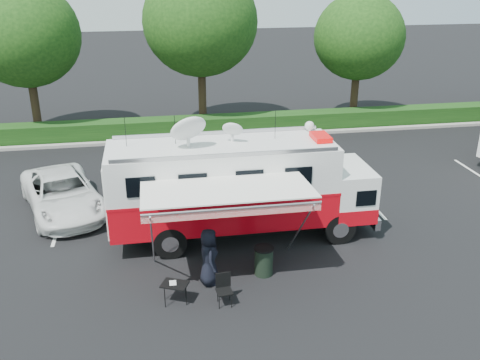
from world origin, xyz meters
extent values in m
plane|color=black|center=(0.00, 0.00, 0.00)|extent=(120.00, 120.00, 0.00)
cube|color=#9E998E|center=(4.00, 11.00, 0.07)|extent=(60.00, 0.35, 0.15)
cube|color=black|center=(4.00, 11.90, 0.50)|extent=(60.00, 1.20, 1.00)
cylinder|color=black|center=(-9.00, 13.00, 2.20)|extent=(0.44, 0.44, 4.40)
ellipsoid|color=#14380F|center=(-9.00, 13.00, 5.46)|extent=(5.63, 5.63, 5.35)
cylinder|color=black|center=(0.00, 13.00, 2.40)|extent=(0.44, 0.44, 4.80)
ellipsoid|color=#14380F|center=(0.00, 13.00, 5.95)|extent=(6.14, 6.14, 5.84)
cylinder|color=black|center=(9.00, 13.00, 2.00)|extent=(0.44, 0.44, 4.00)
ellipsoid|color=#14380F|center=(9.00, 13.00, 4.96)|extent=(5.12, 5.12, 4.86)
cube|color=silver|center=(-6.50, 3.00, 0.00)|extent=(0.12, 5.50, 0.01)
cube|color=silver|center=(-0.50, 3.00, 0.00)|extent=(0.12, 5.50, 0.01)
cube|color=silver|center=(5.50, 3.00, 0.00)|extent=(0.12, 5.50, 0.01)
cube|color=black|center=(0.00, 0.00, 0.54)|extent=(8.50, 1.38, 0.30)
cylinder|color=black|center=(3.16, -1.09, 0.54)|extent=(1.09, 0.32, 1.09)
cylinder|color=black|center=(3.16, 1.09, 0.54)|extent=(1.09, 0.32, 1.09)
cylinder|color=black|center=(-2.57, -1.09, 0.54)|extent=(1.09, 0.32, 1.09)
cylinder|color=black|center=(-2.57, 1.09, 0.54)|extent=(1.09, 0.32, 1.09)
cube|color=silver|center=(4.50, 0.00, 0.59)|extent=(0.20, 2.47, 0.40)
cube|color=silver|center=(3.76, 0.00, 1.53)|extent=(1.38, 2.47, 1.68)
cube|color=#BB0712|center=(3.76, 0.00, 0.94)|extent=(1.40, 2.49, 0.54)
cube|color=black|center=(4.40, 0.00, 1.83)|extent=(0.12, 2.17, 0.69)
cube|color=#BB0712|center=(-0.69, 0.00, 1.28)|extent=(7.51, 2.47, 1.19)
cube|color=#BB0712|center=(-0.69, 0.00, 1.88)|extent=(7.53, 2.49, 0.10)
cube|color=silver|center=(-0.69, 0.00, 2.62)|extent=(7.51, 2.47, 1.38)
cube|color=silver|center=(-0.69, 0.00, 3.35)|extent=(7.51, 2.47, 0.08)
cube|color=#CC0505|center=(2.67, 0.00, 3.49)|extent=(0.54, 0.94, 0.16)
sphere|color=silver|center=(2.57, 0.99, 3.59)|extent=(0.34, 0.34, 0.34)
ellipsoid|color=silver|center=(-1.78, -0.15, 4.05)|extent=(1.19, 1.19, 0.36)
ellipsoid|color=silver|center=(-0.30, 0.20, 3.85)|extent=(0.69, 0.69, 0.20)
cylinder|color=black|center=(-3.76, 0.40, 3.85)|extent=(0.02, 0.02, 0.99)
cylinder|color=black|center=(-2.17, 0.40, 3.85)|extent=(0.02, 0.02, 0.99)
cylinder|color=black|center=(1.19, 0.40, 3.85)|extent=(0.02, 0.02, 0.99)
cube|color=white|center=(-0.89, -2.42, 2.87)|extent=(4.94, 2.37, 0.21)
cube|color=red|center=(-0.89, -3.59, 2.69)|extent=(4.94, 0.04, 0.28)
cylinder|color=#B2B2B7|center=(-0.89, -3.61, 2.81)|extent=(4.94, 0.07, 0.07)
cylinder|color=#B2B2B7|center=(-3.11, -2.50, 1.41)|extent=(0.05, 2.56, 2.85)
cylinder|color=#B2B2B7|center=(1.33, -2.50, 1.41)|extent=(0.05, 2.56, 2.85)
imported|color=silver|center=(-6.45, 3.06, 0.00)|extent=(4.03, 5.85, 1.49)
imported|color=black|center=(-1.50, -2.79, 0.00)|extent=(0.61, 0.90, 1.78)
cube|color=black|center=(-2.56, -3.62, 0.60)|extent=(0.87, 0.77, 0.03)
cylinder|color=black|center=(-2.86, -3.80, 0.30)|extent=(0.02, 0.02, 0.60)
cylinder|color=black|center=(-2.86, -3.43, 0.30)|extent=(0.02, 0.02, 0.60)
cylinder|color=black|center=(-2.27, -3.80, 0.30)|extent=(0.02, 0.02, 0.60)
cylinder|color=black|center=(-2.27, -3.43, 0.30)|extent=(0.02, 0.02, 0.60)
cube|color=silver|center=(-2.61, -3.57, 0.62)|extent=(0.19, 0.26, 0.01)
cube|color=black|center=(-1.21, -3.96, 0.43)|extent=(0.48, 0.48, 0.04)
cube|color=black|center=(-1.21, -3.74, 0.67)|extent=(0.43, 0.09, 0.48)
cylinder|color=black|center=(-1.38, -4.13, 0.22)|extent=(0.02, 0.02, 0.43)
cylinder|color=black|center=(-1.38, -3.79, 0.22)|extent=(0.02, 0.02, 0.43)
cylinder|color=black|center=(-1.04, -4.13, 0.22)|extent=(0.02, 0.02, 0.43)
cylinder|color=black|center=(-1.04, -3.79, 0.22)|extent=(0.02, 0.02, 0.43)
cylinder|color=black|center=(0.21, -2.59, 0.44)|extent=(0.57, 0.57, 0.88)
cylinder|color=black|center=(0.21, -2.59, 0.90)|extent=(0.62, 0.62, 0.04)
camera|label=1|loc=(-2.91, -16.44, 9.02)|focal=40.00mm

